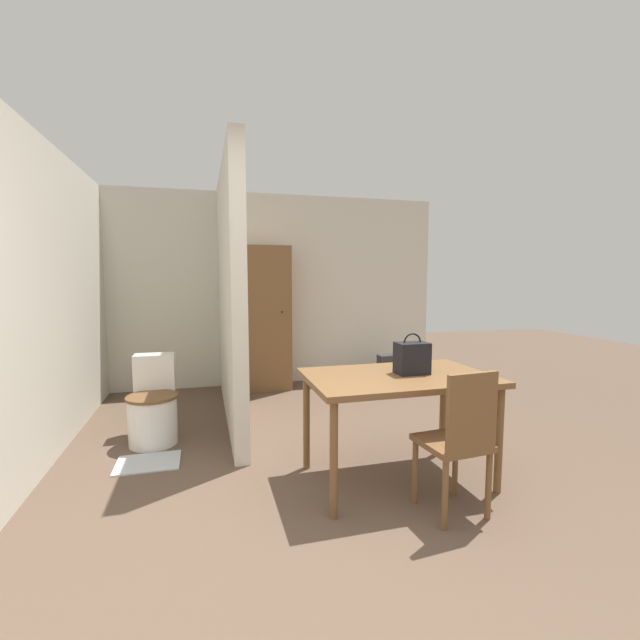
{
  "coord_description": "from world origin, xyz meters",
  "views": [
    {
      "loc": [
        -0.76,
        -1.64,
        1.44
      ],
      "look_at": [
        0.2,
        1.88,
        1.06
      ],
      "focal_mm": 24.0,
      "sensor_mm": 36.0,
      "label": 1
    }
  ],
  "objects_px": {
    "wooden_cabinet": "(267,318)",
    "wooden_chair": "(459,438)",
    "toilet": "(153,408)",
    "handbag": "(412,358)",
    "space_heater": "(388,370)",
    "dining_table": "(398,386)"
  },
  "relations": [
    {
      "from": "wooden_chair",
      "to": "space_heater",
      "type": "bearing_deg",
      "value": 68.24
    },
    {
      "from": "toilet",
      "to": "handbag",
      "type": "distance_m",
      "value": 2.27
    },
    {
      "from": "wooden_cabinet",
      "to": "toilet",
      "type": "bearing_deg",
      "value": -128.56
    },
    {
      "from": "handbag",
      "to": "wooden_cabinet",
      "type": "height_order",
      "value": "wooden_cabinet"
    },
    {
      "from": "wooden_chair",
      "to": "handbag",
      "type": "bearing_deg",
      "value": 89.32
    },
    {
      "from": "wooden_cabinet",
      "to": "handbag",
      "type": "bearing_deg",
      "value": -77.16
    },
    {
      "from": "dining_table",
      "to": "wooden_chair",
      "type": "height_order",
      "value": "wooden_chair"
    },
    {
      "from": "toilet",
      "to": "wooden_cabinet",
      "type": "height_order",
      "value": "wooden_cabinet"
    },
    {
      "from": "wooden_cabinet",
      "to": "space_heater",
      "type": "xyz_separation_m",
      "value": [
        1.56,
        -0.29,
        -0.7
      ]
    },
    {
      "from": "handbag",
      "to": "wooden_chair",
      "type": "bearing_deg",
      "value": -85.79
    },
    {
      "from": "dining_table",
      "to": "handbag",
      "type": "distance_m",
      "value": 0.22
    },
    {
      "from": "handbag",
      "to": "wooden_cabinet",
      "type": "distance_m",
      "value": 2.8
    },
    {
      "from": "dining_table",
      "to": "wooden_chair",
      "type": "xyz_separation_m",
      "value": [
        0.15,
        -0.52,
        -0.2
      ]
    },
    {
      "from": "wooden_chair",
      "to": "wooden_cabinet",
      "type": "relative_size",
      "value": 0.5
    },
    {
      "from": "toilet",
      "to": "handbag",
      "type": "relative_size",
      "value": 2.55
    },
    {
      "from": "handbag",
      "to": "space_heater",
      "type": "xyz_separation_m",
      "value": [
        0.94,
        2.44,
        -0.67
      ]
    },
    {
      "from": "wooden_chair",
      "to": "space_heater",
      "type": "xyz_separation_m",
      "value": [
        0.9,
        2.97,
        -0.28
      ]
    },
    {
      "from": "dining_table",
      "to": "toilet",
      "type": "relative_size",
      "value": 1.72
    },
    {
      "from": "wooden_cabinet",
      "to": "space_heater",
      "type": "bearing_deg",
      "value": -10.59
    },
    {
      "from": "wooden_cabinet",
      "to": "wooden_chair",
      "type": "bearing_deg",
      "value": -78.54
    },
    {
      "from": "dining_table",
      "to": "space_heater",
      "type": "distance_m",
      "value": 2.7
    },
    {
      "from": "wooden_chair",
      "to": "handbag",
      "type": "relative_size",
      "value": 3.13
    }
  ]
}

